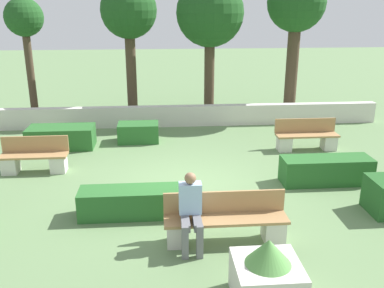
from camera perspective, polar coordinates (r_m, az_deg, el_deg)
name	(u,v)px	position (r m, az deg, el deg)	size (l,w,h in m)	color
ground_plane	(187,189)	(9.64, -0.70, -6.05)	(60.00, 60.00, 0.00)	#607F51
perimeter_wall	(176,116)	(14.42, -2.13, 3.77)	(13.76, 0.30, 0.69)	beige
bench_front	(226,223)	(7.57, 4.51, -10.46)	(2.15, 0.49, 0.86)	#A37A4C
bench_left_side	(306,138)	(12.50, 15.01, 0.73)	(1.75, 0.49, 0.86)	#A37A4C
bench_right_side	(35,159)	(11.18, -20.26, -1.94)	(1.62, 0.48, 0.86)	#A37A4C
person_seated_man	(191,208)	(7.20, -0.16, -8.58)	(0.38, 0.63, 1.32)	slate
hedge_block_near_left	(134,202)	(8.50, -7.70, -7.69)	(2.13, 0.61, 0.55)	#286028
hedge_block_mid_left	(326,170)	(10.34, 17.44, -3.36)	(2.06, 0.66, 0.61)	#286028
hedge_block_mid_right	(138,132)	(12.89, -7.15, 1.55)	(1.20, 0.74, 0.56)	#286028
hedge_block_far_right	(61,137)	(12.81, -17.02, 0.88)	(1.85, 0.88, 0.61)	#286028
planter_corner_left	(267,276)	(6.23, 9.97, -16.93)	(0.91, 0.91, 0.98)	beige
tree_leftmost	(25,23)	(15.74, -21.43, 14.82)	(1.27, 1.27, 4.15)	#473828
tree_center_left	(129,14)	(15.43, -8.44, 16.83)	(1.94, 1.94, 4.69)	#473828
tree_center_right	(210,15)	(15.30, 2.42, 16.85)	(2.33, 2.33, 4.80)	#473828
tree_rightmost	(296,7)	(15.51, 13.74, 17.28)	(1.98, 1.98, 4.97)	#473828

